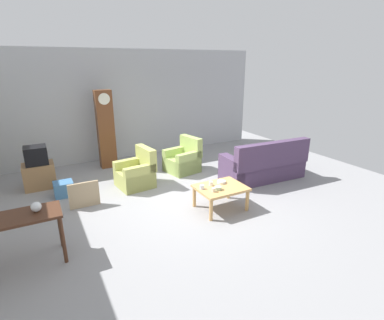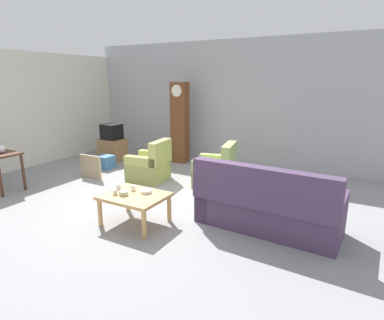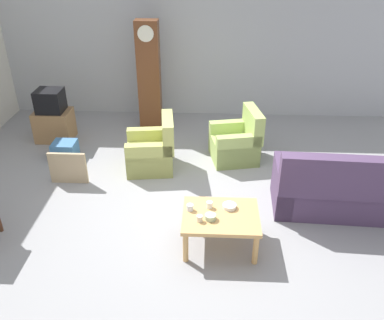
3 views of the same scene
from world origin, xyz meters
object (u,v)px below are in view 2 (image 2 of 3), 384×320
(coffee_table_wood, at_px, (135,199))
(framed_picture_leaning, at_px, (91,167))
(cup_blue_rimmed, at_px, (118,187))
(armchair_olive_far, at_px, (216,172))
(tv_crt, at_px, (112,132))
(storage_box_blue, at_px, (105,162))
(glass_dome_cloche, at_px, (1,149))
(couch_floral, at_px, (266,207))
(bowl_white_stacked, at_px, (146,191))
(cup_white_porcelain, at_px, (133,188))
(armchair_olive_near, at_px, (150,167))
(cup_cream_tall, at_px, (115,192))
(bowl_shallow_green, at_px, (124,193))
(tv_stand_cabinet, at_px, (113,149))
(grandfather_clock, at_px, (180,123))

(coffee_table_wood, relative_size, framed_picture_leaning, 1.60)
(framed_picture_leaning, xyz_separation_m, cup_blue_rimmed, (2.02, -1.30, 0.25))
(armchair_olive_far, relative_size, tv_crt, 1.93)
(storage_box_blue, bearing_deg, glass_dome_cloche, -103.16)
(couch_floral, bearing_deg, storage_box_blue, 163.57)
(bowl_white_stacked, bearing_deg, cup_white_porcelain, -178.66)
(armchair_olive_far, bearing_deg, tv_crt, 169.85)
(coffee_table_wood, bearing_deg, armchair_olive_near, 120.36)
(cup_cream_tall, distance_m, bowl_shallow_green, 0.14)
(armchair_olive_near, height_order, cup_white_porcelain, armchair_olive_near)
(storage_box_blue, relative_size, cup_white_porcelain, 4.70)
(bowl_shallow_green, bearing_deg, cup_white_porcelain, 93.36)
(armchair_olive_near, relative_size, armchair_olive_far, 0.99)
(tv_crt, relative_size, bowl_shallow_green, 3.42)
(armchair_olive_near, relative_size, storage_box_blue, 2.28)
(armchair_olive_near, distance_m, cup_cream_tall, 2.23)
(armchair_olive_near, relative_size, bowl_shallow_green, 6.56)
(cup_white_porcelain, relative_size, bowl_white_stacked, 0.49)
(tv_stand_cabinet, relative_size, tv_crt, 1.42)
(tv_crt, distance_m, cup_cream_tall, 4.22)
(tv_stand_cabinet, relative_size, cup_white_porcelain, 7.93)
(armchair_olive_far, height_order, coffee_table_wood, armchair_olive_far)
(armchair_olive_near, relative_size, grandfather_clock, 0.43)
(armchair_olive_far, xyz_separation_m, storage_box_blue, (-3.04, -0.14, -0.14))
(cup_cream_tall, bearing_deg, armchair_olive_far, 76.60)
(tv_stand_cabinet, bearing_deg, armchair_olive_near, -26.31)
(framed_picture_leaning, xyz_separation_m, cup_white_porcelain, (2.26, -1.24, 0.25))
(armchair_olive_near, height_order, bowl_shallow_green, armchair_olive_near)
(armchair_olive_far, distance_m, tv_stand_cabinet, 3.53)
(armchair_olive_near, distance_m, tv_crt, 2.33)
(framed_picture_leaning, distance_m, cup_white_porcelain, 2.59)
(grandfather_clock, relative_size, tv_crt, 4.45)
(cup_white_porcelain, distance_m, bowl_white_stacked, 0.26)
(tv_stand_cabinet, bearing_deg, cup_white_porcelain, -42.66)
(couch_floral, bearing_deg, coffee_table_wood, -156.31)
(grandfather_clock, distance_m, glass_dome_cloche, 4.16)
(cup_white_porcelain, bearing_deg, armchair_olive_near, 118.87)
(bowl_white_stacked, bearing_deg, couch_floral, 20.87)
(tv_stand_cabinet, height_order, cup_blue_rimmed, tv_stand_cabinet)
(armchair_olive_near, xyz_separation_m, tv_crt, (-2.04, 1.01, 0.49))
(glass_dome_cloche, relative_size, cup_blue_rimmed, 1.76)
(coffee_table_wood, height_order, storage_box_blue, coffee_table_wood)
(tv_stand_cabinet, height_order, tv_crt, tv_crt)
(armchair_olive_far, xyz_separation_m, glass_dome_cloche, (-3.56, -2.38, 0.56))
(tv_stand_cabinet, bearing_deg, armchair_olive_far, -10.15)
(tv_stand_cabinet, bearing_deg, bowl_shallow_green, -44.88)
(glass_dome_cloche, bearing_deg, cup_blue_rimmed, 3.20)
(glass_dome_cloche, distance_m, bowl_shallow_green, 3.13)
(armchair_olive_far, height_order, glass_dome_cloche, glass_dome_cloche)
(couch_floral, distance_m, cup_cream_tall, 2.31)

